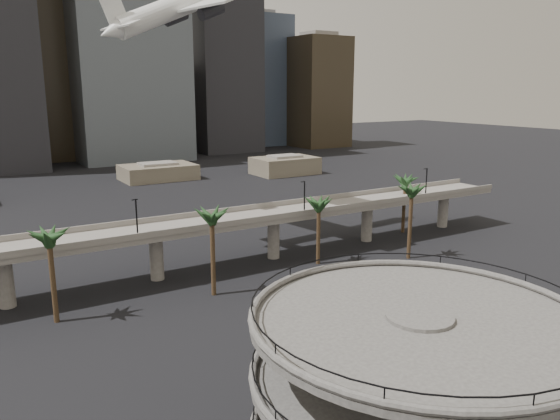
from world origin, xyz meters
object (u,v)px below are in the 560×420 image
parking_ramp (414,404)px  car_b (381,345)px  airborne_jet (190,2)px  car_a (381,348)px  overpass (218,227)px

parking_ramp → car_b: bearing=52.2°
parking_ramp → airborne_jet: airborne_jet is taller
car_b → airborne_jet: bearing=-0.7°
car_a → parking_ramp: bearing=158.6°
airborne_jet → overpass: bearing=-110.1°
overpass → car_a: size_ratio=26.74×
car_a → car_b: (0.60, 0.59, -0.09)m
overpass → car_a: (2.89, -38.32, -6.51)m
car_a → car_b: size_ratio=1.08×
overpass → car_a: 38.98m
parking_ramp → overpass: (13.00, 59.00, -2.50)m
overpass → car_b: 38.46m
car_b → car_a: bearing=133.4°
parking_ramp → car_a: (15.89, 20.67, -9.01)m
parking_ramp → airborne_jet: bearing=78.0°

